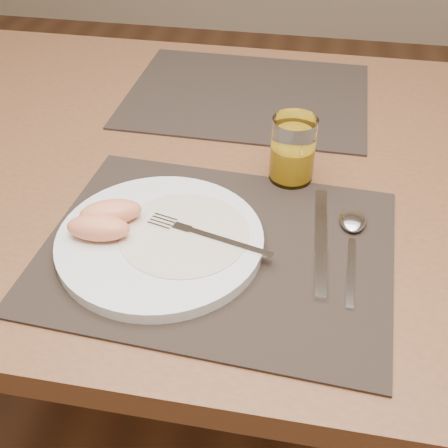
% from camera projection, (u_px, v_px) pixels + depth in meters
% --- Properties ---
extents(ground, '(5.00, 5.00, 0.00)m').
position_uv_depth(ground, '(237.00, 416.00, 1.38)').
color(ground, brown).
rests_on(ground, ground).
extents(table, '(1.40, 0.90, 0.75)m').
position_uv_depth(table, '(243.00, 200.00, 0.96)').
color(table, brown).
rests_on(table, ground).
extents(placemat_near, '(0.47, 0.37, 0.00)m').
position_uv_depth(placemat_near, '(217.00, 249.00, 0.73)').
color(placemat_near, '#2E241D').
rests_on(placemat_near, table).
extents(placemat_far, '(0.45, 0.36, 0.00)m').
position_uv_depth(placemat_far, '(247.00, 95.00, 1.07)').
color(placemat_far, '#2E241D').
rests_on(placemat_far, table).
extents(plate, '(0.27, 0.27, 0.02)m').
position_uv_depth(plate, '(160.00, 240.00, 0.73)').
color(plate, white).
rests_on(plate, placemat_near).
extents(plate_dressing, '(0.17, 0.17, 0.00)m').
position_uv_depth(plate_dressing, '(184.00, 233.00, 0.73)').
color(plate_dressing, white).
rests_on(plate_dressing, plate).
extents(fork, '(0.17, 0.06, 0.00)m').
position_uv_depth(fork, '(199.00, 233.00, 0.73)').
color(fork, silver).
rests_on(fork, plate).
extents(knife, '(0.02, 0.22, 0.01)m').
position_uv_depth(knife, '(321.00, 248.00, 0.73)').
color(knife, silver).
rests_on(knife, placemat_near).
extents(spoon, '(0.04, 0.19, 0.01)m').
position_uv_depth(spoon, '(353.00, 226.00, 0.76)').
color(spoon, silver).
rests_on(spoon, placemat_near).
extents(juice_glass, '(0.07, 0.07, 0.10)m').
position_uv_depth(juice_glass, '(293.00, 153.00, 0.83)').
color(juice_glass, white).
rests_on(juice_glass, placemat_near).
extents(grapefruit_wedges, '(0.09, 0.09, 0.03)m').
position_uv_depth(grapefruit_wedges, '(105.00, 220.00, 0.73)').
color(grapefruit_wedges, '#EF8E61').
rests_on(grapefruit_wedges, plate).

